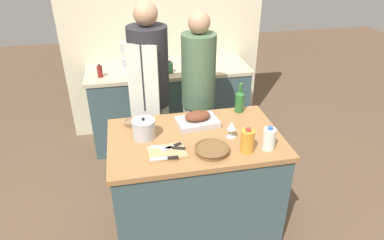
{
  "coord_description": "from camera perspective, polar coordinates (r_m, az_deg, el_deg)",
  "views": [
    {
      "loc": [
        -0.46,
        -2.16,
        2.29
      ],
      "look_at": [
        0.0,
        0.12,
        0.99
      ],
      "focal_mm": 32.0,
      "sensor_mm": 36.0,
      "label": 1
    }
  ],
  "objects": [
    {
      "name": "ground_plane",
      "position": [
        3.18,
        0.46,
        -16.91
      ],
      "size": [
        12.0,
        12.0,
        0.0
      ],
      "primitive_type": "plane",
      "color": "brown"
    },
    {
      "name": "kitchen_island",
      "position": [
        2.87,
        0.49,
        -10.56
      ],
      "size": [
        1.31,
        0.82,
        0.91
      ],
      "color": "#3D565B",
      "rests_on": "ground_plane"
    },
    {
      "name": "back_counter",
      "position": [
        4.07,
        -3.72,
        2.49
      ],
      "size": [
        1.83,
        0.6,
        0.92
      ],
      "color": "#3D565B",
      "rests_on": "ground_plane"
    },
    {
      "name": "back_wall",
      "position": [
        4.12,
        -4.81,
        14.82
      ],
      "size": [
        2.33,
        0.1,
        2.55
      ],
      "color": "beige",
      "rests_on": "ground_plane"
    },
    {
      "name": "roasting_pan",
      "position": [
        2.74,
        0.91,
        0.08
      ],
      "size": [
        0.35,
        0.26,
        0.12
      ],
      "color": "#BCBCC1",
      "rests_on": "kitchen_island"
    },
    {
      "name": "wicker_basket",
      "position": [
        2.42,
        3.33,
        -4.91
      ],
      "size": [
        0.25,
        0.25,
        0.05
      ],
      "color": "brown",
      "rests_on": "kitchen_island"
    },
    {
      "name": "cutting_board",
      "position": [
        2.42,
        -4.18,
        -5.4
      ],
      "size": [
        0.28,
        0.21,
        0.02
      ],
      "color": "tan",
      "rests_on": "kitchen_island"
    },
    {
      "name": "stock_pot",
      "position": [
        2.58,
        -8.03,
        -1.46
      ],
      "size": [
        0.18,
        0.18,
        0.17
      ],
      "color": "#B7B7BC",
      "rests_on": "kitchen_island"
    },
    {
      "name": "mixing_bowl",
      "position": [
        2.79,
        -10.01,
        -0.38
      ],
      "size": [
        0.12,
        0.12,
        0.04
      ],
      "color": "#846647",
      "rests_on": "kitchen_island"
    },
    {
      "name": "juice_jug",
      "position": [
        2.43,
        9.22,
        -3.45
      ],
      "size": [
        0.1,
        0.1,
        0.18
      ],
      "color": "orange",
      "rests_on": "kitchen_island"
    },
    {
      "name": "milk_jug",
      "position": [
        2.49,
        12.71,
        -3.05
      ],
      "size": [
        0.09,
        0.09,
        0.18
      ],
      "color": "white",
      "rests_on": "kitchen_island"
    },
    {
      "name": "wine_bottle_green",
      "position": [
        2.95,
        7.94,
        3.22
      ],
      "size": [
        0.08,
        0.08,
        0.26
      ],
      "color": "#28662D",
      "rests_on": "kitchen_island"
    },
    {
      "name": "wine_glass_left",
      "position": [
        2.57,
        6.62,
        -1.03
      ],
      "size": [
        0.07,
        0.07,
        0.13
      ],
      "color": "silver",
      "rests_on": "kitchen_island"
    },
    {
      "name": "knife_chef",
      "position": [
        2.44,
        -3.82,
        -4.62
      ],
      "size": [
        0.25,
        0.1,
        0.01
      ],
      "color": "#B7B7BC",
      "rests_on": "cutting_board"
    },
    {
      "name": "knife_paring",
      "position": [
        2.45,
        -3.31,
        -4.44
      ],
      "size": [
        0.16,
        0.1,
        0.01
      ],
      "color": "#B7B7BC",
      "rests_on": "cutting_board"
    },
    {
      "name": "knife_bread",
      "position": [
        2.34,
        -4.51,
        -6.38
      ],
      "size": [
        0.2,
        0.04,
        0.01
      ],
      "color": "#B7B7BC",
      "rests_on": "cutting_board"
    },
    {
      "name": "stand_mixer",
      "position": [
        3.79,
        -10.38,
        9.82
      ],
      "size": [
        0.18,
        0.14,
        0.34
      ],
      "color": "silver",
      "rests_on": "back_counter"
    },
    {
      "name": "condiment_bottle_tall",
      "position": [
        3.94,
        -0.53,
        10.41
      ],
      "size": [
        0.06,
        0.06,
        0.21
      ],
      "color": "#332D28",
      "rests_on": "back_counter"
    },
    {
      "name": "condiment_bottle_short",
      "position": [
        3.75,
        -3.66,
        8.74
      ],
      "size": [
        0.06,
        0.06,
        0.13
      ],
      "color": "#234C28",
      "rests_on": "back_counter"
    },
    {
      "name": "condiment_bottle_extra",
      "position": [
        3.75,
        -15.11,
        7.83
      ],
      "size": [
        0.06,
        0.06,
        0.14
      ],
      "color": "maroon",
      "rests_on": "back_counter"
    },
    {
      "name": "person_cook_aproned",
      "position": [
        3.19,
        -6.98,
        4.97
      ],
      "size": [
        0.37,
        0.39,
        1.79
      ],
      "rotation": [
        0.0,
        0.0,
        -0.42
      ],
      "color": "beige",
      "rests_on": "ground_plane"
    },
    {
      "name": "person_cook_guest",
      "position": [
        3.26,
        1.07,
        4.79
      ],
      "size": [
        0.32,
        0.32,
        1.69
      ],
      "rotation": [
        0.0,
        0.0,
        0.13
      ],
      "color": "beige",
      "rests_on": "ground_plane"
    }
  ]
}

